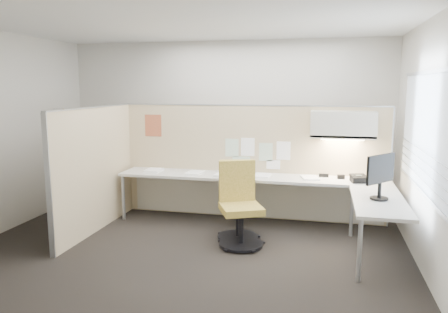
% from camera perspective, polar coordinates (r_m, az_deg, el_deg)
% --- Properties ---
extents(floor, '(5.50, 4.50, 0.01)m').
position_cam_1_polar(floor, '(5.66, -4.90, -12.12)').
color(floor, black).
rests_on(floor, ground).
extents(ceiling, '(5.50, 4.50, 0.01)m').
position_cam_1_polar(ceiling, '(5.33, -5.33, 17.29)').
color(ceiling, white).
rests_on(ceiling, wall_back).
extents(wall_back, '(5.50, 0.02, 2.80)m').
position_cam_1_polar(wall_back, '(7.48, 0.26, 4.21)').
color(wall_back, beige).
rests_on(wall_back, ground).
extents(wall_front, '(5.50, 0.02, 2.80)m').
position_cam_1_polar(wall_front, '(3.28, -17.39, -2.68)').
color(wall_front, beige).
rests_on(wall_front, ground).
extents(wall_right, '(0.02, 4.50, 2.80)m').
position_cam_1_polar(wall_right, '(5.18, 25.24, 1.09)').
color(wall_right, beige).
rests_on(wall_right, ground).
extents(window_pane, '(0.01, 2.80, 1.30)m').
position_cam_1_polar(window_pane, '(5.15, 25.08, 2.75)').
color(window_pane, '#A8B4C3').
rests_on(window_pane, wall_right).
extents(partition_back, '(4.10, 0.06, 1.75)m').
position_cam_1_polar(partition_back, '(6.81, 3.57, -0.77)').
color(partition_back, '#C3B187').
rests_on(partition_back, floor).
extents(partition_left, '(0.06, 2.20, 1.75)m').
position_cam_1_polar(partition_left, '(6.46, -16.40, -1.67)').
color(partition_left, '#C3B187').
rests_on(partition_left, floor).
extents(desk, '(4.00, 2.07, 0.73)m').
position_cam_1_polar(desk, '(6.35, 6.23, -4.05)').
color(desk, beige).
rests_on(desk, floor).
extents(overhead_bin, '(0.90, 0.36, 0.38)m').
position_cam_1_polar(overhead_bin, '(6.43, 15.28, 4.05)').
color(overhead_bin, beige).
rests_on(overhead_bin, partition_back).
extents(task_light_strip, '(0.60, 0.06, 0.02)m').
position_cam_1_polar(task_light_strip, '(6.45, 15.21, 2.19)').
color(task_light_strip, '#FFEABF').
rests_on(task_light_strip, overhead_bin).
extents(pinned_papers, '(1.01, 0.00, 0.47)m').
position_cam_1_polar(pinned_papers, '(6.74, 4.20, 0.48)').
color(pinned_papers, '#8CBF8C').
rests_on(pinned_papers, partition_back).
extents(poster, '(0.28, 0.00, 0.35)m').
position_cam_1_polar(poster, '(7.14, -9.24, 4.01)').
color(poster, '#FF5B20').
rests_on(poster, partition_back).
extents(chair_left, '(0.60, 0.61, 1.03)m').
position_cam_1_polar(chair_left, '(5.96, 1.78, -6.07)').
color(chair_left, black).
rests_on(chair_left, floor).
extents(chair_right, '(0.66, 0.68, 1.07)m').
position_cam_1_polar(chair_right, '(5.68, 2.07, -6.63)').
color(chair_right, black).
rests_on(chair_right, floor).
extents(monitor, '(0.35, 0.41, 0.53)m').
position_cam_1_polar(monitor, '(5.40, 19.75, -2.15)').
color(monitor, black).
rests_on(monitor, desk).
extents(phone, '(0.25, 0.23, 0.12)m').
position_cam_1_polar(phone, '(6.33, 17.11, -2.79)').
color(phone, black).
rests_on(phone, desk).
extents(stapler, '(0.14, 0.04, 0.05)m').
position_cam_1_polar(stapler, '(6.57, 12.89, -2.42)').
color(stapler, black).
rests_on(stapler, desk).
extents(tape_dispenser, '(0.11, 0.08, 0.06)m').
position_cam_1_polar(tape_dispenser, '(6.50, 15.03, -2.57)').
color(tape_dispenser, black).
rests_on(tape_dispenser, desk).
extents(coat_hook, '(0.18, 0.44, 1.32)m').
position_cam_1_polar(coat_hook, '(5.74, -21.30, 2.27)').
color(coat_hook, silver).
rests_on(coat_hook, partition_left).
extents(paper_stack_0, '(0.23, 0.30, 0.03)m').
position_cam_1_polar(paper_stack_0, '(6.91, -9.16, -1.80)').
color(paper_stack_0, white).
rests_on(paper_stack_0, desk).
extents(paper_stack_1, '(0.26, 0.32, 0.02)m').
position_cam_1_polar(paper_stack_1, '(6.69, -3.85, -2.12)').
color(paper_stack_1, white).
rests_on(paper_stack_1, desk).
extents(paper_stack_2, '(0.25, 0.32, 0.03)m').
position_cam_1_polar(paper_stack_2, '(6.48, -0.03, -2.40)').
color(paper_stack_2, white).
rests_on(paper_stack_2, desk).
extents(paper_stack_3, '(0.25, 0.31, 0.02)m').
position_cam_1_polar(paper_stack_3, '(6.51, 5.03, -2.47)').
color(paper_stack_3, white).
rests_on(paper_stack_3, desk).
extents(paper_stack_4, '(0.30, 0.35, 0.02)m').
position_cam_1_polar(paper_stack_4, '(6.42, 11.16, -2.75)').
color(paper_stack_4, white).
rests_on(paper_stack_4, desk).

